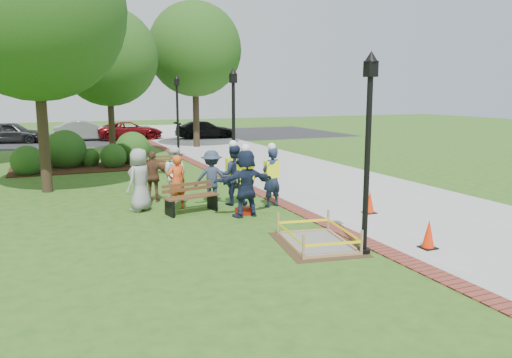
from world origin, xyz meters
name	(u,v)px	position (x,y,z in m)	size (l,w,h in m)	color
ground	(256,225)	(0.00, 0.00, 0.00)	(100.00, 100.00, 0.00)	#285116
sidewalk	(271,164)	(5.00, 10.00, 0.01)	(6.00, 60.00, 0.02)	#9E9E99
brick_edging	(206,168)	(1.75, 10.00, 0.01)	(0.50, 60.00, 0.03)	maroon
mulch_bed	(93,168)	(-3.00, 12.00, 0.02)	(7.00, 3.00, 0.05)	#381E0F
parking_lot	(116,138)	(0.00, 27.00, 0.00)	(36.00, 12.00, 0.01)	black
wet_concrete_pad	(317,234)	(0.63, -2.06, 0.23)	(2.05, 2.55, 0.55)	#47331E
bench_near	(191,204)	(-1.19, 1.98, 0.27)	(1.65, 0.83, 0.85)	brown
bench_far	(164,168)	(-0.33, 9.39, 0.23)	(1.39, 0.66, 0.72)	brown
cone_front	(429,235)	(2.72, -3.32, 0.33)	(0.34, 0.34, 0.68)	black
cone_back	(370,203)	(3.47, -0.11, 0.32)	(0.34, 0.34, 0.66)	black
cone_far	(233,159)	(2.97, 9.74, 0.38)	(0.40, 0.40, 0.79)	black
toolbox	(244,211)	(0.10, 1.15, 0.11)	(0.44, 0.24, 0.22)	maroon
lamp_near	(368,139)	(1.25, -3.00, 2.48)	(0.28, 0.28, 4.26)	black
lamp_mid	(234,119)	(1.25, 5.00, 2.48)	(0.28, 0.28, 4.26)	black
lamp_far	(177,111)	(1.25, 13.00, 2.48)	(0.28, 0.28, 4.26)	black
tree_left	(34,10)	(-4.98, 6.91, 6.09)	(5.98, 5.98, 9.09)	#3D2D1E
tree_back	(108,57)	(-1.66, 15.50, 5.19)	(5.04, 5.04, 7.72)	#3D2D1E
tree_right	(195,50)	(3.85, 18.66, 5.97)	(5.72, 5.72, 8.84)	#3D2D1E
shrub_a	(28,175)	(-5.68, 11.11, 0.00)	(1.34, 1.34, 1.34)	#1A4A15
shrub_b	(66,167)	(-4.11, 12.68, 0.00)	(1.87, 1.87, 1.87)	#1A4A15
shrub_c	(114,168)	(-2.10, 11.80, 0.00)	(1.19, 1.19, 1.19)	#1A4A15
shrub_d	(133,163)	(-1.05, 12.87, 0.00)	(1.66, 1.66, 1.66)	#1A4A15
shrub_e	(90,166)	(-3.07, 12.70, 0.00)	(0.91, 0.91, 0.91)	#1A4A15
casual_person_a	(140,180)	(-2.49, 2.82, 0.92)	(0.69, 0.67, 1.83)	gray
casual_person_b	(177,182)	(-1.45, 2.59, 0.81)	(0.57, 0.43, 1.61)	#E04C1A
casual_person_c	(174,174)	(-1.24, 3.74, 0.87)	(0.66, 0.62, 1.73)	white
casual_person_d	(153,177)	(-1.88, 3.86, 0.81)	(0.61, 0.53, 1.62)	brown
casual_person_e	(212,178)	(-0.33, 2.69, 0.84)	(0.61, 0.48, 1.69)	#2C374D
hivis_worker_a	(246,181)	(0.10, 0.99, 1.00)	(0.62, 0.42, 2.04)	#17203E
hivis_worker_b	(272,175)	(1.26, 1.79, 0.96)	(0.66, 0.52, 1.95)	#1C224A
hivis_worker_c	(233,173)	(0.30, 2.52, 0.98)	(0.66, 0.51, 2.00)	#1B2048
parked_car_a	(12,143)	(-7.01, 25.84, 0.00)	(4.84, 2.10, 1.58)	black
parked_car_b	(86,141)	(-2.24, 25.76, 0.00)	(4.75, 2.06, 1.55)	#9D9EA2
parked_car_c	(130,140)	(0.80, 25.29, 0.00)	(4.31, 1.87, 1.40)	maroon
parked_car_d	(205,138)	(6.06, 24.05, 0.00)	(4.27, 1.86, 1.39)	black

